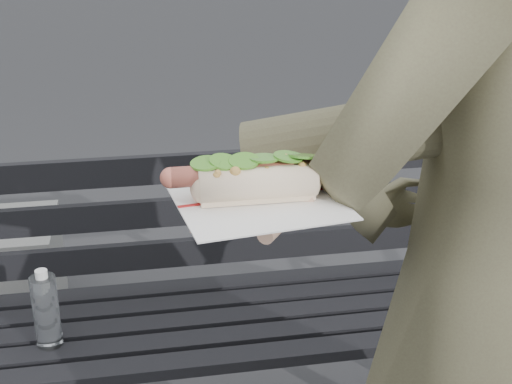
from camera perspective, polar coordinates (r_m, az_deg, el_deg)
park_bench at (r=1.98m, az=-3.41°, el=-7.72°), size 1.50×0.44×0.88m
person at (r=1.16m, az=18.14°, el=-9.10°), size 0.80×0.66×1.86m
held_hotdog at (r=0.94m, az=10.59°, el=4.06°), size 0.62×0.31×0.20m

